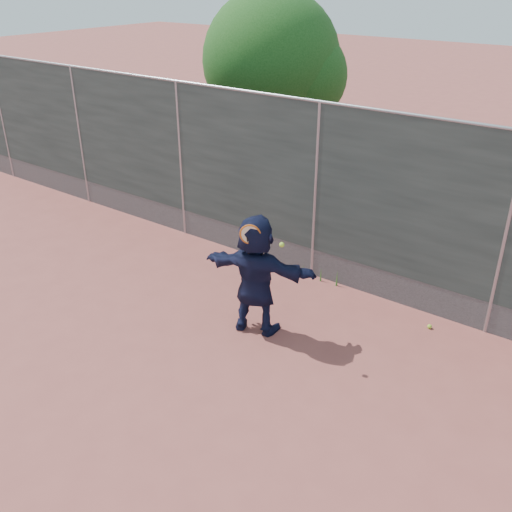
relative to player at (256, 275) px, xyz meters
The scene contains 7 objects.
ground 1.81m from the player, 97.50° to the right, with size 80.00×80.00×0.00m, color #9E4C42.
player is the anchor object (origin of this frame).
ball_ground 2.74m from the player, 36.07° to the left, with size 0.07×0.07×0.07m, color #A2D52F.
fence 2.07m from the player, 96.01° to the left, with size 20.00×0.06×3.03m.
swing_action 0.74m from the player, 63.62° to the right, with size 0.67×0.16×0.51m.
tree_left 6.20m from the player, 121.43° to the left, with size 3.15×3.00×4.53m.
weed_clump 1.99m from the player, 87.19° to the left, with size 0.68×0.07×0.30m.
Camera 1 is at (4.41, -4.20, 4.82)m, focal length 40.00 mm.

